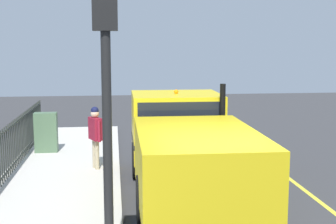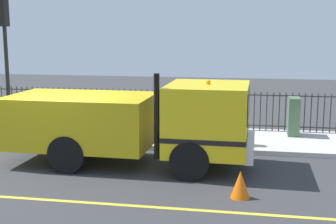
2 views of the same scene
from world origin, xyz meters
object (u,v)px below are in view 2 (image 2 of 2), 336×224
object	(u,v)px
traffic_cone	(240,184)
worker_standing	(223,110)
work_truck	(144,119)
traffic_light_near	(5,41)
utility_cabinet	(293,116)

from	to	relation	value
traffic_cone	worker_standing	bearing A→B (deg)	8.65
worker_standing	traffic_cone	xyz separation A→B (m)	(-4.21, -0.64, -0.89)
worker_standing	traffic_cone	distance (m)	4.35
work_truck	traffic_cone	bearing A→B (deg)	52.37
worker_standing	traffic_light_near	world-z (taller)	traffic_light_near
traffic_light_near	work_truck	bearing A→B (deg)	71.44
worker_standing	utility_cabinet	bearing A→B (deg)	-167.93
work_truck	traffic_light_near	distance (m)	5.46
utility_cabinet	work_truck	bearing A→B (deg)	132.22
work_truck	utility_cabinet	xyz separation A→B (m)	(3.77, -4.16, -0.49)
work_truck	worker_standing	distance (m)	2.91
work_truck	traffic_cone	distance (m)	3.45
utility_cabinet	traffic_light_near	bearing A→B (deg)	102.93
work_truck	worker_standing	bearing A→B (deg)	138.45
traffic_cone	utility_cabinet	bearing A→B (deg)	-14.99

